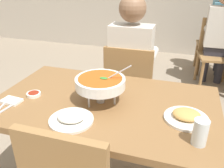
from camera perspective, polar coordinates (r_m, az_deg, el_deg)
name	(u,v)px	position (r m, az deg, el deg)	size (l,w,h in m)	color
dining_table_main	(105,115)	(1.53, -1.69, -7.58)	(1.37, 0.83, 0.74)	brown
chair_diner_main	(130,86)	(2.18, 4.33, -0.54)	(0.44, 0.44, 0.90)	olive
diner_main	(132,61)	(2.12, 4.75, 5.57)	(0.40, 0.45, 1.31)	#2D2D38
curry_bowl	(100,83)	(1.41, -2.84, 0.25)	(0.33, 0.30, 0.26)	silver
rice_plate	(71,118)	(1.30, -9.80, -8.10)	(0.24, 0.24, 0.06)	white
appetizer_plate	(186,116)	(1.36, 17.47, -7.44)	(0.24, 0.24, 0.06)	white
sauce_dish	(34,94)	(1.61, -18.33, -2.31)	(0.09, 0.09, 0.02)	white
napkin_folded	(11,101)	(1.59, -23.05, -3.76)	(0.12, 0.08, 0.02)	white
fork_utensil	(3,105)	(1.57, -24.71, -4.60)	(0.01, 0.17, 0.01)	silver
spoon_utensil	(10,106)	(1.54, -23.29, -4.94)	(0.01, 0.17, 0.01)	silver
drink_glass	(200,133)	(1.18, 20.42, -11.11)	(0.07, 0.07, 0.13)	silver
chair_bg_left	(216,49)	(3.52, 23.73, 7.70)	(0.50, 0.50, 0.90)	olive
chair_bg_middle	(220,41)	(3.98, 24.58, 9.48)	(0.48, 0.48, 0.90)	olive
patron_bg_left	(220,32)	(3.44, 24.55, 11.29)	(0.40, 0.45, 1.31)	#2D2D38
patron_bg_middle	(220,25)	(3.90, 24.59, 12.78)	(0.45, 0.40, 1.31)	#2D2D38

